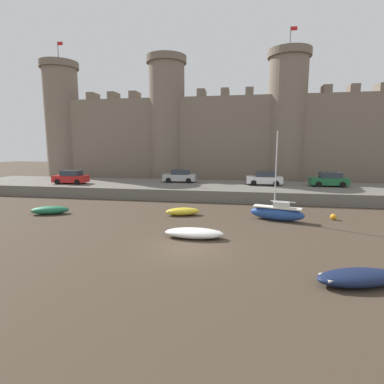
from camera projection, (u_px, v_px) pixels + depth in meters
ground_plane at (189, 248)px, 17.41m from camera, size 160.00×160.00×0.00m
quay_road at (218, 190)px, 35.65m from camera, size 64.02×10.00×1.22m
castle at (225, 130)px, 43.86m from camera, size 57.90×5.89×21.70m
rowboat_near_channel_right at (194, 233)px, 19.16m from camera, size 3.84×1.49×0.65m
rowboat_near_channel_left at (50, 210)px, 25.80m from camera, size 3.31×2.19×0.70m
sailboat_foreground_centre at (277, 212)px, 23.65m from camera, size 4.35×2.22×6.98m
rowboat_midflat_left at (358, 277)px, 12.75m from camera, size 3.98×2.50×0.66m
rowboat_foreground_left at (183, 211)px, 25.37m from camera, size 3.07×1.93×0.66m
mooring_buoy_near_channel at (333, 217)px, 23.85m from camera, size 0.48×0.48×0.48m
car_quay_centre_east at (329, 180)px, 34.14m from camera, size 4.16×1.99×1.62m
car_quay_west at (180, 176)px, 37.99m from camera, size 4.16×1.99×1.62m
car_quay_east at (265, 178)px, 35.32m from camera, size 4.16×1.99×1.62m
car_quay_centre_west at (71, 177)px, 36.53m from camera, size 4.16×1.99×1.62m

